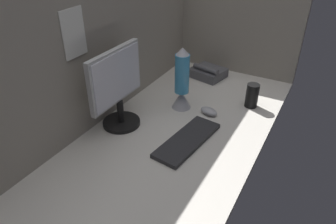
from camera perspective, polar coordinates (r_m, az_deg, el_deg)
ground_plane at (r=143.21cm, az=-0.36°, el=-5.24°), size 180.00×80.00×3.00cm
cubicle_wall_back at (r=144.90cm, az=-13.72°, el=11.63°), size 180.00×5.50×73.83cm
cubicle_wall_side at (r=201.07cm, az=12.54°, el=17.31°), size 5.00×80.00×73.83cm
monitor at (r=143.48cm, az=-9.30°, el=4.59°), size 34.56×18.00×37.66cm
keyboard at (r=139.58cm, az=3.58°, el=-5.15°), size 38.33×17.50×2.00cm
mouse at (r=159.61cm, az=7.49°, el=0.14°), size 8.01×10.77×3.40cm
mug_black_travel at (r=168.68cm, az=15.14°, el=2.93°), size 6.55×6.55×12.83cm
lava_lamp at (r=158.78cm, az=2.55°, el=5.23°), size 10.07×10.07×32.96cm
desk_phone at (r=198.15cm, az=7.35°, el=7.21°), size 20.70×22.22×8.80cm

